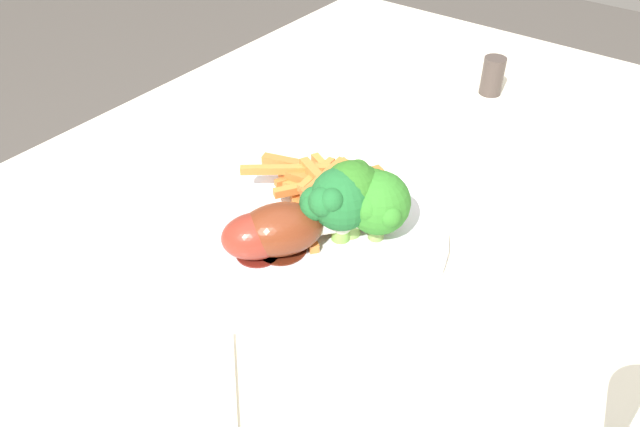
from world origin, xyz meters
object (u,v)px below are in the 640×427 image
(broccoli_floret_front, at_px, (335,200))
(carrot_fries_pile, at_px, (317,183))
(broccoli_floret_middle, at_px, (377,204))
(broccoli_floret_back, at_px, (355,190))
(pepper_shaker, at_px, (493,76))
(chicken_drumstick_near, at_px, (264,235))
(fork, at_px, (374,89))
(dinner_plate, at_px, (320,234))
(dining_table, at_px, (347,337))
(chicken_drumstick_far, at_px, (284,229))

(broccoli_floret_front, distance_m, carrot_fries_pile, 0.07)
(broccoli_floret_middle, bearing_deg, broccoli_floret_back, 99.10)
(broccoli_floret_front, height_order, pepper_shaker, broccoli_floret_front)
(broccoli_floret_middle, distance_m, chicken_drumstick_near, 0.11)
(broccoli_floret_middle, relative_size, fork, 0.38)
(dinner_plate, distance_m, fork, 0.32)
(dinner_plate, xyz_separation_m, chicken_drumstick_near, (-0.06, 0.02, 0.03))
(broccoli_floret_middle, distance_m, fork, 0.33)
(pepper_shaker, bearing_deg, chicken_drumstick_near, 177.09)
(pepper_shaker, bearing_deg, dinner_plate, 179.83)
(fork, height_order, pepper_shaker, pepper_shaker)
(dining_table, relative_size, fork, 6.55)
(broccoli_floret_middle, bearing_deg, pepper_shaker, 7.57)
(carrot_fries_pile, bearing_deg, chicken_drumstick_far, -164.04)
(dining_table, bearing_deg, broccoli_floret_back, 30.92)
(chicken_drumstick_far, relative_size, fork, 0.61)
(chicken_drumstick_far, bearing_deg, broccoli_floret_middle, -43.46)
(broccoli_floret_front, xyz_separation_m, broccoli_floret_middle, (0.02, -0.03, -0.01))
(dinner_plate, height_order, chicken_drumstick_near, chicken_drumstick_near)
(broccoli_floret_back, relative_size, pepper_shaker, 1.54)
(chicken_drumstick_near, relative_size, pepper_shaker, 2.17)
(broccoli_floret_front, xyz_separation_m, broccoli_floret_back, (0.02, -0.01, 0.00))
(broccoli_floret_middle, relative_size, broccoli_floret_back, 0.91)
(dining_table, bearing_deg, dinner_plate, 68.36)
(broccoli_floret_middle, xyz_separation_m, chicken_drumstick_near, (-0.08, 0.07, -0.02))
(chicken_drumstick_near, relative_size, chicken_drumstick_far, 0.96)
(broccoli_floret_back, xyz_separation_m, fork, (0.28, 0.16, -0.06))
(dining_table, distance_m, broccoli_floret_front, 0.16)
(dining_table, height_order, broccoli_floret_middle, broccoli_floret_middle)
(broccoli_floret_front, xyz_separation_m, chicken_drumstick_far, (-0.04, 0.03, -0.02))
(chicken_drumstick_far, bearing_deg, dining_table, -69.79)
(broccoli_floret_middle, height_order, fork, broccoli_floret_middle)
(chicken_drumstick_far, bearing_deg, broccoli_floret_back, -32.31)
(chicken_drumstick_near, bearing_deg, chicken_drumstick_far, -37.09)
(broccoli_floret_middle, distance_m, pepper_shaker, 0.37)
(dinner_plate, distance_m, carrot_fries_pile, 0.06)
(carrot_fries_pile, relative_size, chicken_drumstick_near, 1.24)
(broccoli_floret_front, bearing_deg, chicken_drumstick_far, 142.20)
(broccoli_floret_back, bearing_deg, chicken_drumstick_near, 146.65)
(broccoli_floret_front, distance_m, chicken_drumstick_near, 0.07)
(carrot_fries_pile, bearing_deg, chicken_drumstick_near, -173.42)
(carrot_fries_pile, height_order, fork, carrot_fries_pile)
(broccoli_floret_front, xyz_separation_m, fork, (0.30, 0.15, -0.06))
(broccoli_floret_back, distance_m, chicken_drumstick_near, 0.09)
(carrot_fries_pile, bearing_deg, dinner_plate, -138.94)
(broccoli_floret_front, height_order, fork, broccoli_floret_front)
(broccoli_floret_middle, bearing_deg, chicken_drumstick_far, 136.54)
(dinner_plate, xyz_separation_m, fork, (0.30, 0.13, -0.00))
(chicken_drumstick_near, height_order, pepper_shaker, chicken_drumstick_near)
(dinner_plate, height_order, chicken_drumstick_far, chicken_drumstick_far)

